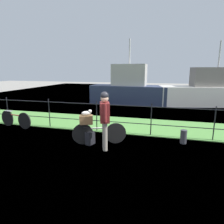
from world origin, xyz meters
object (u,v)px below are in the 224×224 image
wooden_crate (86,120)px  moored_boat_mid (215,92)px  terrier_dog (87,113)px  mooring_bollard (183,137)px  cyclist_person (105,116)px  moored_boat_near (129,89)px  bicycle_main (99,133)px  backpack_on_paving (90,138)px  bicycle_parked (15,119)px

wooden_crate → moored_boat_mid: 9.97m
wooden_crate → terrier_dog: size_ratio=1.22×
wooden_crate → mooring_bollard: wooden_crate is taller
cyclist_person → moored_boat_near: size_ratio=0.33×
bicycle_main → wooden_crate: bearing=-160.1°
cyclist_person → moored_boat_mid: 9.83m
terrier_dog → backpack_on_paving: bearing=-3.7°
backpack_on_paving → moored_boat_mid: (5.27, 8.39, 0.69)m
terrier_dog → moored_boat_near: 7.83m
wooden_crate → bicycle_parked: (-3.44, 0.95, -0.44)m
bicycle_main → wooden_crate: 0.58m
wooden_crate → cyclist_person: bearing=-19.8°
moored_boat_mid → bicycle_main: bearing=-121.3°
wooden_crate → cyclist_person: 0.74m
wooden_crate → terrier_dog: 0.21m
cyclist_person → backpack_on_paving: bearing=156.5°
wooden_crate → backpack_on_paving: bearing=1.6°
bicycle_main → bicycle_parked: bicycle_main is taller
backpack_on_paving → mooring_bollard: mooring_bollard is taller
terrier_dog → backpack_on_paving: 0.80m
mooring_bollard → moored_boat_near: 7.64m
cyclist_person → terrier_dog: bearing=158.9°
backpack_on_paving → bicycle_main: bearing=-43.3°
moored_boat_mid → mooring_bollard: bearing=-108.1°
wooden_crate → mooring_bollard: (2.90, 0.85, -0.57)m
cyclist_person → bicycle_parked: size_ratio=1.05×
bicycle_parked → moored_boat_mid: moored_boat_mid is taller
bicycle_main → terrier_dog: bearing=-160.1°
bicycle_main → mooring_bollard: size_ratio=3.68×
terrier_dog → bicycle_main: bearing=19.9°
terrier_dog → moored_boat_mid: size_ratio=0.05×
wooden_crate → moored_boat_near: bearing=90.8°
wooden_crate → moored_boat_near: size_ratio=0.08×
moored_boat_near → wooden_crate: bearing=-89.2°
mooring_bollard → moored_boat_mid: size_ratio=0.06×
bicycle_parked → moored_boat_mid: size_ratio=0.22×
terrier_dog → backpack_on_paving: terrier_dog is taller
backpack_on_paving → moored_boat_mid: moored_boat_mid is taller
terrier_dog → bicycle_parked: terrier_dog is taller
cyclist_person → moored_boat_near: bearing=95.4°
cyclist_person → moored_boat_near: (-0.77, 8.07, -0.05)m
bicycle_main → terrier_dog: size_ratio=4.91×
backpack_on_paving → terrier_dog: bearing=106.0°
terrier_dog → cyclist_person: bearing=-21.1°
terrier_dog → cyclist_person: cyclist_person is taller
cyclist_person → moored_boat_near: 8.11m
bicycle_main → backpack_on_paving: size_ratio=3.97×
cyclist_person → bicycle_parked: (-4.10, 1.19, -0.66)m
backpack_on_paving → bicycle_parked: bicycle_parked is taller
mooring_bollard → moored_boat_mid: bearing=71.9°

